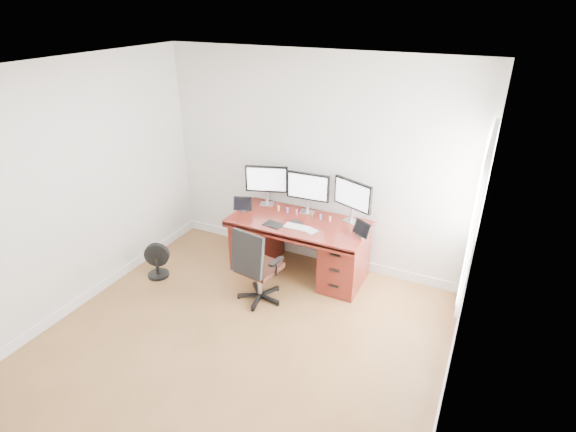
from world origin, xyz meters
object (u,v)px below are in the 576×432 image
at_px(floor_fan, 157,261).
at_px(keyboard, 297,227).
at_px(desk, 299,245).
at_px(office_chair, 257,278).
at_px(monitor_center, 308,188).

xyz_separation_m(floor_fan, keyboard, (1.63, 0.67, 0.54)).
height_order(desk, office_chair, office_chair).
bearing_deg(keyboard, office_chair, -112.46).
relative_size(floor_fan, keyboard, 1.50).
distance_m(desk, office_chair, 0.79).
distance_m(desk, keyboard, 0.41).
height_order(floor_fan, keyboard, keyboard).
relative_size(desk, keyboard, 5.59).
height_order(desk, keyboard, keyboard).
bearing_deg(desk, monitor_center, 89.98).
bearing_deg(desk, floor_fan, -151.18).
bearing_deg(desk, office_chair, -103.59).
xyz_separation_m(office_chair, keyboard, (0.24, 0.57, 0.44)).
bearing_deg(keyboard, desk, 104.76).
xyz_separation_m(monitor_center, keyboard, (0.05, -0.44, -0.33)).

